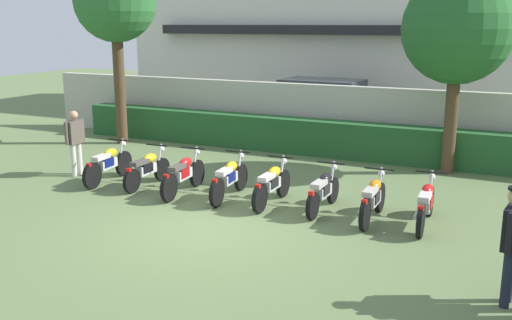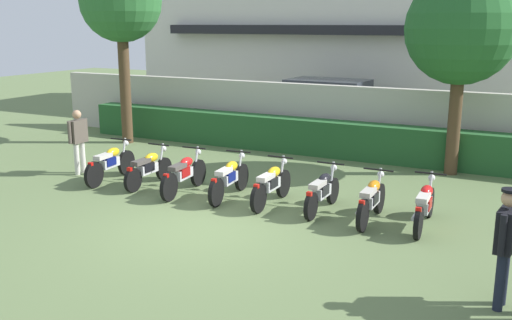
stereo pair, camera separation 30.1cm
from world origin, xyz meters
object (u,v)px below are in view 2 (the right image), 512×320
(inspector_person, at_px, (78,137))
(motorcycle_in_row_7, at_px, (425,205))
(tree_far_side, at_px, (462,30))
(motorcycle_in_row_1, at_px, (148,168))
(motorcycle_in_row_5, at_px, (322,191))
(motorcycle_in_row_4, at_px, (271,184))
(officer_0, at_px, (506,238))
(parked_car, at_px, (331,107))
(tree_near_inspector, at_px, (121,3))
(motorcycle_in_row_0, at_px, (110,163))
(motorcycle_in_row_3, at_px, (229,178))
(motorcycle_in_row_6, at_px, (371,200))
(motorcycle_in_row_2, at_px, (184,174))

(inspector_person, bearing_deg, motorcycle_in_row_7, -0.55)
(tree_far_side, distance_m, motorcycle_in_row_1, 8.27)
(motorcycle_in_row_5, distance_m, motorcycle_in_row_7, 2.06)
(motorcycle_in_row_4, relative_size, officer_0, 1.11)
(inspector_person, xyz_separation_m, officer_0, (10.26, -2.85, 0.02))
(parked_car, relative_size, motorcycle_in_row_4, 2.46)
(tree_near_inspector, distance_m, motorcycle_in_row_1, 6.68)
(tree_far_side, distance_m, motorcycle_in_row_5, 5.72)
(motorcycle_in_row_0, xyz_separation_m, officer_0, (9.09, -2.66, 0.54))
(parked_car, height_order, motorcycle_in_row_3, parked_car)
(motorcycle_in_row_0, bearing_deg, motorcycle_in_row_1, -91.01)
(tree_far_side, bearing_deg, motorcycle_in_row_6, -99.81)
(parked_car, bearing_deg, motorcycle_in_row_0, -105.25)
(tree_near_inspector, height_order, motorcycle_in_row_2, tree_near_inspector)
(motorcycle_in_row_0, xyz_separation_m, motorcycle_in_row_5, (5.45, 0.13, -0.02))
(motorcycle_in_row_0, bearing_deg, parked_car, -22.54)
(tree_near_inspector, xyz_separation_m, motorcycle_in_row_7, (10.20, -3.82, -3.93))
(tree_near_inspector, xyz_separation_m, motorcycle_in_row_1, (3.78, -3.86, -3.94))
(parked_car, relative_size, officer_0, 2.73)
(tree_near_inspector, relative_size, motorcycle_in_row_0, 2.94)
(motorcycle_in_row_2, relative_size, officer_0, 1.18)
(tree_near_inspector, xyz_separation_m, inspector_person, (1.52, -3.74, -3.40))
(motorcycle_in_row_1, xyz_separation_m, motorcycle_in_row_3, (2.19, 0.02, 0.02))
(motorcycle_in_row_3, relative_size, inspector_person, 1.19)
(motorcycle_in_row_0, bearing_deg, motorcycle_in_row_5, -93.41)
(motorcycle_in_row_3, height_order, officer_0, officer_0)
(inspector_person, bearing_deg, motorcycle_in_row_3, -1.25)
(parked_car, distance_m, motorcycle_in_row_0, 8.77)
(tree_far_side, bearing_deg, motorcycle_in_row_1, -144.56)
(motorcycle_in_row_6, bearing_deg, motorcycle_in_row_0, 88.72)
(tree_near_inspector, relative_size, motorcycle_in_row_2, 2.88)
(motorcycle_in_row_2, xyz_separation_m, officer_0, (6.90, -2.61, 0.54))
(motorcycle_in_row_0, height_order, motorcycle_in_row_2, same)
(tree_near_inspector, bearing_deg, parked_car, 39.52)
(motorcycle_in_row_4, bearing_deg, inspector_person, 88.30)
(inspector_person, bearing_deg, tree_far_side, 26.94)
(motorcycle_in_row_4, bearing_deg, motorcycle_in_row_5, -87.73)
(motorcycle_in_row_6, distance_m, officer_0, 3.70)
(tree_far_side, relative_size, motorcycle_in_row_7, 2.57)
(motorcycle_in_row_5, bearing_deg, parked_car, 19.13)
(motorcycle_in_row_6, relative_size, motorcycle_in_row_7, 0.93)
(motorcycle_in_row_7, bearing_deg, tree_near_inspector, 66.98)
(motorcycle_in_row_3, bearing_deg, motorcycle_in_row_0, 86.59)
(tree_far_side, distance_m, motorcycle_in_row_2, 7.55)
(motorcycle_in_row_5, bearing_deg, motorcycle_in_row_6, -98.68)
(inspector_person, bearing_deg, motorcycle_in_row_0, -9.22)
(motorcycle_in_row_2, bearing_deg, motorcycle_in_row_7, -92.86)
(motorcycle_in_row_5, distance_m, motorcycle_in_row_6, 1.09)
(motorcycle_in_row_0, distance_m, inspector_person, 1.29)
(motorcycle_in_row_6, bearing_deg, motorcycle_in_row_3, 86.74)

